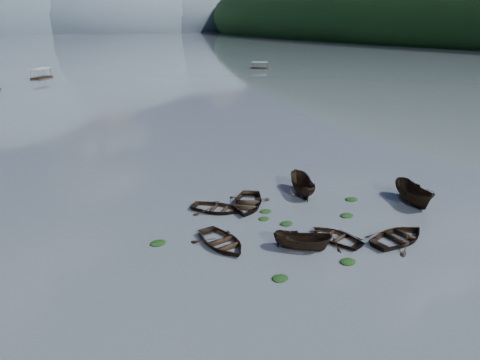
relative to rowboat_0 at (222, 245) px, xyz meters
name	(u,v)px	position (x,y,z in m)	size (l,w,h in m)	color
ground_plane	(327,268)	(4.65, -5.71, 0.00)	(2400.00, 2400.00, 0.00)	#4A535D
haze_mtn_c	(97,30)	(144.65, 894.29, 0.00)	(520.00, 520.00, 260.00)	#475666
haze_mtn_d	(184,30)	(324.65, 894.29, 0.00)	(520.00, 520.00, 220.00)	#475666
rowboat_0	(222,245)	(0.00, 0.00, 0.00)	(3.29, 4.61, 0.96)	black
rowboat_2	(302,249)	(4.62, -3.01, 0.00)	(1.48, 3.93, 1.52)	black
rowboat_3	(335,239)	(7.59, -2.93, 0.00)	(2.87, 4.02, 0.83)	black
rowboat_4	(399,241)	(11.45, -5.13, 0.00)	(3.42, 4.79, 0.99)	black
rowboat_5	(412,203)	(17.70, -0.73, 0.00)	(1.88, 5.00, 1.93)	black
rowboat_6	(216,211)	(2.04, 5.47, 0.00)	(3.04, 4.25, 0.88)	black
rowboat_7	(247,206)	(4.73, 5.11, 0.00)	(3.61, 5.06, 1.05)	black
rowboat_8	(301,194)	(10.45, 5.40, 0.00)	(1.76, 4.68, 1.81)	black
weed_clump_0	(280,279)	(1.39, -5.38, 0.00)	(1.03, 0.84, 0.23)	black
weed_clump_1	(264,219)	(4.72, 2.30, 0.00)	(0.91, 0.72, 0.20)	black
weed_clump_2	(348,262)	(6.30, -5.76, 0.00)	(1.08, 0.87, 0.23)	black
weed_clump_3	(287,224)	(5.83, 0.74, 0.00)	(1.02, 0.86, 0.23)	black
weed_clump_4	(347,216)	(10.90, -0.22, 0.00)	(1.10, 0.88, 0.23)	black
weed_clump_5	(158,244)	(-3.88, 2.24, 0.00)	(1.13, 0.91, 0.24)	black
weed_clump_6	(266,212)	(5.56, 3.45, 0.00)	(0.98, 0.82, 0.20)	black
weed_clump_7	(352,200)	(13.49, 2.16, 0.00)	(1.12, 0.89, 0.24)	black
pontoon_centre	(42,78)	(-4.59, 108.87, 0.00)	(2.82, 6.76, 2.59)	black
pontoon_right	(259,69)	(62.59, 104.81, 0.00)	(2.23, 5.35, 2.05)	black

